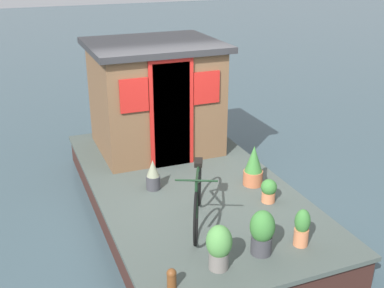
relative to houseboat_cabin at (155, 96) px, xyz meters
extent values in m
plane|color=#384C54|center=(-1.51, 0.00, -1.42)|extent=(60.00, 60.00, 0.00)
cube|color=#424C47|center=(-1.51, 0.00, -0.97)|extent=(5.24, 2.78, 0.06)
cube|color=#381E19|center=(-1.51, 0.00, -1.21)|extent=(5.14, 2.72, 0.41)
cube|color=brown|center=(0.01, 0.00, -0.06)|extent=(1.68, 1.98, 1.77)
cube|color=#28282B|center=(0.01, 0.00, 0.87)|extent=(1.88, 2.18, 0.10)
cube|color=maroon|center=(-0.85, 0.00, -0.09)|extent=(0.04, 0.60, 1.70)
cube|color=red|center=(-0.85, 0.00, -0.04)|extent=(0.03, 0.72, 1.80)
cube|color=red|center=(-0.85, -0.59, 0.31)|extent=(0.03, 0.44, 0.52)
cube|color=red|center=(-0.85, 0.59, 0.31)|extent=(0.03, 0.44, 0.52)
torus|color=black|center=(-3.04, 0.49, -0.61)|extent=(0.62, 0.31, 0.67)
torus|color=black|center=(-2.17, 0.08, -0.61)|extent=(0.62, 0.31, 0.67)
cylinder|color=black|center=(-2.57, 0.27, -0.40)|extent=(0.83, 0.41, 0.46)
cylinder|color=black|center=(-2.71, 0.33, -0.20)|extent=(0.54, 0.27, 0.06)
cylinder|color=black|center=(-2.31, 0.14, -0.41)|extent=(0.32, 0.17, 0.42)
cylinder|color=black|center=(-3.01, 0.47, -0.40)|extent=(0.12, 0.08, 0.43)
cube|color=black|center=(-2.45, 0.21, -0.19)|extent=(0.22, 0.18, 0.06)
cylinder|color=black|center=(-2.97, 0.45, -0.16)|extent=(0.23, 0.46, 0.02)
cylinder|color=#B2603D|center=(-1.95, -0.89, -0.83)|extent=(0.29, 0.29, 0.22)
cone|color=#387533|center=(-1.95, -0.89, -0.52)|extent=(0.26, 0.26, 0.40)
cylinder|color=#C6754C|center=(-3.57, -0.65, -0.84)|extent=(0.17, 0.17, 0.22)
ellipsoid|color=#387533|center=(-3.57, -0.65, -0.62)|extent=(0.19, 0.19, 0.31)
cylinder|color=#38383D|center=(-3.54, -0.13, -0.83)|extent=(0.25, 0.25, 0.22)
ellipsoid|color=#387533|center=(-3.54, -0.13, -0.59)|extent=(0.29, 0.29, 0.39)
cylinder|color=#C6754C|center=(-2.50, -0.83, -0.87)|extent=(0.19, 0.19, 0.15)
sphere|color=#387533|center=(-2.50, -0.83, -0.72)|extent=(0.22, 0.22, 0.22)
cylinder|color=#38383D|center=(-1.53, 0.54, -0.84)|extent=(0.21, 0.21, 0.21)
cone|color=gray|center=(-1.53, 0.54, -0.61)|extent=(0.19, 0.19, 0.25)
cylinder|color=slate|center=(-3.61, 0.44, -0.84)|extent=(0.22, 0.22, 0.21)
ellipsoid|color=#4C8942|center=(-3.61, 0.44, -0.60)|extent=(0.29, 0.29, 0.39)
cylinder|color=brown|center=(-3.73, 1.04, -0.86)|extent=(0.10, 0.10, 0.18)
sphere|color=brown|center=(-3.73, 1.04, -0.77)|extent=(0.11, 0.11, 0.11)
camera|label=1|loc=(-7.60, 2.36, 2.34)|focal=44.85mm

